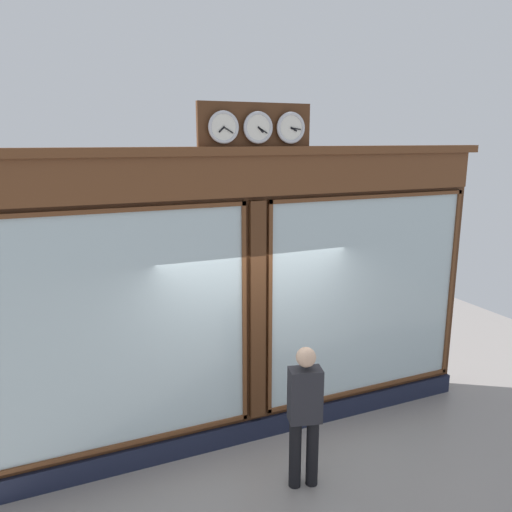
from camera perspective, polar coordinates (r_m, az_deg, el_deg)
shop_facade at (r=6.43m, az=-0.45°, el=-4.79°), size 6.70×0.42×4.29m
pedestrian at (r=5.89m, az=5.52°, el=-17.06°), size 0.40×0.30×1.69m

